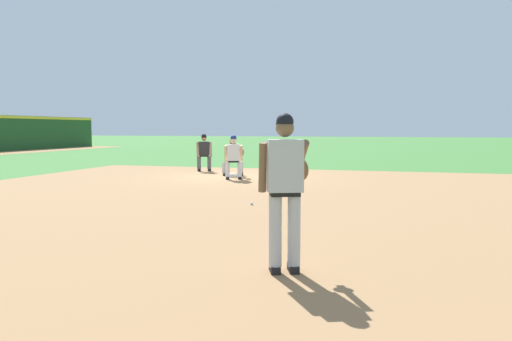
% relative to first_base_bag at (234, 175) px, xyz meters
% --- Properties ---
extents(ground_plane, '(160.00, 160.00, 0.00)m').
position_rel_first_base_bag_xyz_m(ground_plane, '(0.00, 0.00, -0.04)').
color(ground_plane, '#3D7533').
extents(infield_dirt_patch, '(18.00, 18.00, 0.01)m').
position_rel_first_base_bag_xyz_m(infield_dirt_patch, '(-5.40, -2.09, -0.04)').
color(infield_dirt_patch, '#9E754C').
rests_on(infield_dirt_patch, ground).
extents(first_base_bag, '(0.38, 0.38, 0.09)m').
position_rel_first_base_bag_xyz_m(first_base_bag, '(0.00, 0.00, 0.00)').
color(first_base_bag, white).
rests_on(first_base_bag, ground).
extents(baseball, '(0.07, 0.07, 0.07)m').
position_rel_first_base_bag_xyz_m(baseball, '(-5.98, -2.39, -0.01)').
color(baseball, white).
rests_on(baseball, ground).
extents(pitcher, '(0.81, 0.60, 1.86)m').
position_rel_first_base_bag_xyz_m(pitcher, '(-10.76, -4.19, 1.01)').
color(pitcher, black).
rests_on(pitcher, ground).
extents(first_baseman, '(0.85, 0.96, 1.34)m').
position_rel_first_base_bag_xyz_m(first_baseman, '(0.28, 0.10, 0.69)').
color(first_baseman, black).
rests_on(first_baseman, ground).
extents(baserunner, '(0.56, 0.66, 1.46)m').
position_rel_first_base_bag_xyz_m(baserunner, '(-0.93, -0.31, 0.75)').
color(baserunner, black).
rests_on(baserunner, ground).
extents(umpire, '(0.60, 0.67, 1.46)m').
position_rel_first_base_bag_xyz_m(umpire, '(1.73, 1.78, 0.75)').
color(umpire, black).
rests_on(umpire, ground).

